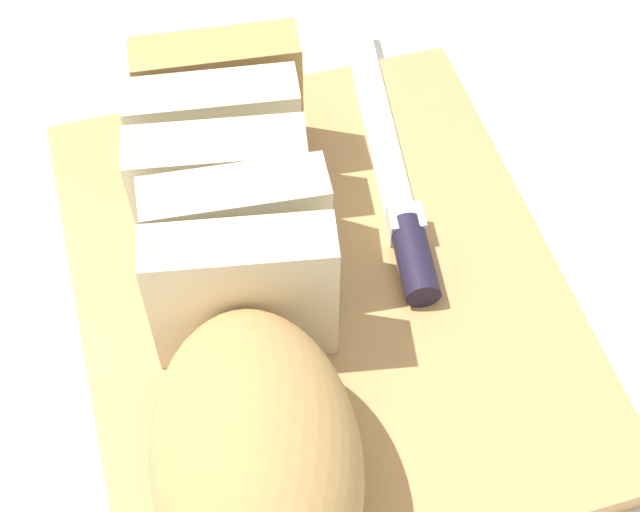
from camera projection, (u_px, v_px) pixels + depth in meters
ground_plane at (320, 302)px, 0.61m from camera, size 3.00×3.00×0.00m
cutting_board at (320, 293)px, 0.60m from camera, size 0.37×0.31×0.02m
bread_loaf at (241, 315)px, 0.52m from camera, size 0.36×0.15×0.10m
bread_knife at (402, 212)px, 0.62m from camera, size 0.27×0.06×0.02m
crumb_near_knife at (274, 327)px, 0.57m from camera, size 0.00×0.00×0.00m
crumb_near_loaf at (335, 384)px, 0.55m from camera, size 0.00×0.00×0.00m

